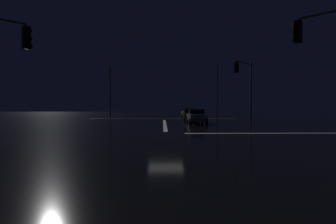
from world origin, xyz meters
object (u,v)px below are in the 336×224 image
(sedan_gray, at_px, (196,116))
(streetlamp_left_far, at_px, (110,87))
(traffic_signal_ne, at_px, (245,81))
(sedan_black, at_px, (190,114))
(sedan_orange, at_px, (188,113))
(streetlamp_right_far, at_px, (217,86))

(sedan_gray, bearing_deg, streetlamp_left_far, 124.69)
(traffic_signal_ne, bearing_deg, streetlamp_left_far, 129.70)
(sedan_black, height_order, traffic_signal_ne, traffic_signal_ne)
(sedan_gray, xyz_separation_m, sedan_orange, (0.16, 11.01, 0.00))
(sedan_gray, relative_size, sedan_black, 1.00)
(sedan_gray, distance_m, sedan_black, 5.70)
(traffic_signal_ne, bearing_deg, streetlamp_right_far, 85.83)
(sedan_black, bearing_deg, streetlamp_right_far, 64.99)
(streetlamp_left_far, bearing_deg, sedan_gray, -55.31)
(sedan_orange, bearing_deg, traffic_signal_ne, -71.10)
(sedan_gray, distance_m, sedan_orange, 11.02)
(streetlamp_left_far, height_order, streetlamp_right_far, streetlamp_right_far)
(sedan_gray, height_order, traffic_signal_ne, traffic_signal_ne)
(sedan_orange, bearing_deg, sedan_black, -92.74)
(streetlamp_left_far, bearing_deg, streetlamp_right_far, 0.00)
(sedan_orange, distance_m, traffic_signal_ne, 14.76)
(sedan_gray, relative_size, traffic_signal_ne, 0.65)
(sedan_orange, distance_m, streetlamp_right_far, 11.67)
(sedan_orange, xyz_separation_m, streetlamp_right_far, (6.24, 8.61, 4.82))
(sedan_black, height_order, streetlamp_right_far, streetlamp_right_far)
(sedan_gray, bearing_deg, sedan_black, 90.99)
(sedan_gray, bearing_deg, sedan_orange, 89.19)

